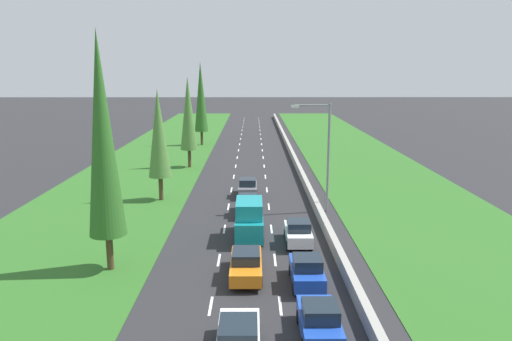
{
  "coord_description": "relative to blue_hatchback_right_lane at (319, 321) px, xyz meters",
  "views": [
    {
      "loc": [
        0.39,
        -1.46,
        11.64
      ],
      "look_at": [
        0.7,
        48.21,
        1.29
      ],
      "focal_mm": 34.04,
      "sensor_mm": 36.0,
      "label": 1
    }
  ],
  "objects": [
    {
      "name": "street_light_mast",
      "position": [
        2.92,
        19.54,
        4.4
      ],
      "size": [
        3.2,
        0.28,
        9.0
      ],
      "color": "gray",
      "rests_on": "ground"
    },
    {
      "name": "poplar_tree_third",
      "position": [
        -11.26,
        23.24,
        5.22
      ],
      "size": [
        2.05,
        2.05,
        10.03
      ],
      "color": "#4C3823",
      "rests_on": "ground"
    },
    {
      "name": "poplar_tree_fourth",
      "position": [
        -10.61,
        38.4,
        5.66
      ],
      "size": [
        2.07,
        2.07,
        10.9
      ],
      "color": "#4C3823",
      "rests_on": "ground"
    },
    {
      "name": "ground_plane",
      "position": [
        -3.29,
        41.99,
        -0.84
      ],
      "size": [
        300.0,
        300.0,
        0.0
      ],
      "primitive_type": "plane",
      "color": "#28282B",
      "rests_on": "ground"
    },
    {
      "name": "grass_verge_right",
      "position": [
        11.06,
        41.99,
        -0.82
      ],
      "size": [
        14.0,
        140.0,
        0.04
      ],
      "primitive_type": "cube",
      "color": "#2D6623",
      "rests_on": "ground"
    },
    {
      "name": "white_hatchback_right_lane",
      "position": [
        0.15,
        11.79,
        0.0
      ],
      "size": [
        1.74,
        3.9,
        1.72
      ],
      "color": "white",
      "rests_on": "ground"
    },
    {
      "name": "blue_hatchback_right_lane_third",
      "position": [
        0.03,
        5.4,
        0.0
      ],
      "size": [
        1.74,
        3.9,
        1.72
      ],
      "color": "#1E47B7",
      "rests_on": "ground"
    },
    {
      "name": "blue_hatchback_right_lane",
      "position": [
        0.0,
        0.0,
        0.0
      ],
      "size": [
        1.74,
        3.9,
        1.72
      ],
      "color": "#1E47B7",
      "rests_on": "ground"
    },
    {
      "name": "grass_verge_left",
      "position": [
        -15.94,
        41.99,
        -0.82
      ],
      "size": [
        14.0,
        140.0,
        0.04
      ],
      "primitive_type": "cube",
      "color": "#2D6623",
      "rests_on": "ground"
    },
    {
      "name": "poplar_tree_fifth",
      "position": [
        -10.96,
        56.16,
        6.67
      ],
      "size": [
        2.12,
        2.12,
        12.9
      ],
      "color": "#4C3823",
      "rests_on": "ground"
    },
    {
      "name": "orange_sedan_centre_lane",
      "position": [
        -3.31,
        6.45,
        -0.02
      ],
      "size": [
        1.82,
        4.5,
        1.64
      ],
      "color": "orange",
      "rests_on": "ground"
    },
    {
      "name": "median_barrier",
      "position": [
        2.41,
        41.99,
        -0.41
      ],
      "size": [
        0.44,
        120.0,
        0.85
      ],
      "primitive_type": "cube",
      "color": "#9E9B93",
      "rests_on": "ground"
    },
    {
      "name": "teal_van_centre_lane",
      "position": [
        -3.18,
        12.91,
        0.56
      ],
      "size": [
        1.96,
        4.9,
        2.82
      ],
      "color": "teal",
      "rests_on": "ground"
    },
    {
      "name": "white_sedan_centre_lane",
      "position": [
        -3.51,
        -1.51,
        -0.02
      ],
      "size": [
        1.82,
        4.5,
        1.64
      ],
      "color": "white",
      "rests_on": "ground"
    },
    {
      "name": "grey_hatchback_centre_lane",
      "position": [
        -3.42,
        24.63,
        0.0
      ],
      "size": [
        1.74,
        3.9,
        1.72
      ],
      "color": "slate",
      "rests_on": "ground"
    },
    {
      "name": "poplar_tree_second",
      "position": [
        -11.37,
        7.59,
        7.17
      ],
      "size": [
        2.15,
        2.15,
        13.9
      ],
      "color": "#4C3823",
      "rests_on": "ground"
    },
    {
      "name": "lane_markings",
      "position": [
        -3.29,
        41.99,
        -0.83
      ],
      "size": [
        3.64,
        116.0,
        0.01
      ],
      "color": "white",
      "rests_on": "ground"
    },
    {
      "name": "silver_hatchback_centre_lane",
      "position": [
        -3.33,
        18.7,
        0.0
      ],
      "size": [
        1.74,
        3.9,
        1.72
      ],
      "color": "silver",
      "rests_on": "ground"
    }
  ]
}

